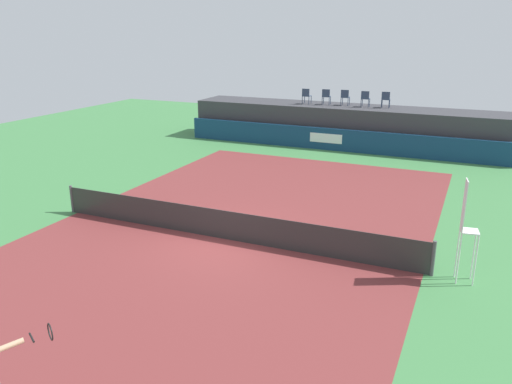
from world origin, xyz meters
The scene contains 13 objects.
ground_plane centered at (0.00, 3.00, 0.00)m, with size 48.00×48.00×0.00m, color #3D7A42.
court_inner centered at (0.00, 0.00, 0.00)m, with size 12.00×22.00×0.00m, color maroon.
sponsor_wall centered at (0.00, 13.50, 0.60)m, with size 18.00×0.22×1.20m.
spectator_platform centered at (0.00, 15.30, 1.10)m, with size 18.00×2.80×2.20m, color #38383D.
spectator_chair_far_left centered at (-2.48, 15.10, 2.69)m, with size 0.45×0.45×0.89m.
spectator_chair_left centered at (-1.35, 15.29, 2.69)m, with size 0.48×0.48×0.89m.
spectator_chair_center centered at (-0.29, 15.42, 2.69)m, with size 0.46×0.46×0.89m.
spectator_chair_right centered at (0.89, 15.27, 2.69)m, with size 0.46×0.46×0.89m.
spectator_chair_far_right centered at (1.98, 15.42, 2.69)m, with size 0.48×0.48×0.89m.
umpire_chair centered at (6.89, -0.02, 1.59)m, with size 0.50×0.50×2.76m.
tennis_net centered at (0.00, 0.00, 0.47)m, with size 12.40×0.02×0.95m, color #2D2D2D.
net_post_near centered at (-6.20, 0.00, 0.50)m, with size 0.10×0.10×1.00m, color #4C4C51.
net_post_far centered at (6.20, 0.00, 0.50)m, with size 0.10×0.10×1.00m, color #4C4C51.
Camera 1 is at (6.93, -13.28, 6.31)m, focal length 35.97 mm.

